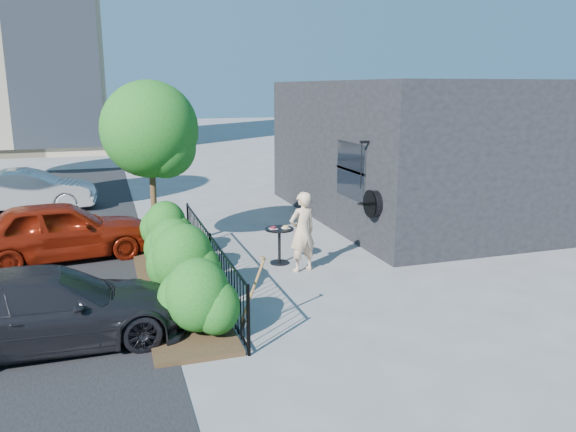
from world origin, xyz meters
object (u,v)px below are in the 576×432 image
object	(u,v)px
cafe_table	(279,239)
car_red	(60,230)
patio_tree	(153,135)
car_silver	(29,190)
woman	(302,232)
car_darkgrey	(49,308)
shovel	(251,298)

from	to	relation	value
cafe_table	car_red	bearing A→B (deg)	158.35
patio_tree	car_silver	world-z (taller)	patio_tree
woman	car_red	bearing A→B (deg)	-41.66
car_red	car_silver	distance (m)	5.98
cafe_table	car_red	size ratio (longest dim) A/B	0.21
cafe_table	woman	world-z (taller)	woman
woman	car_darkgrey	world-z (taller)	woman
shovel	car_silver	xyz separation A→B (m)	(-4.41, 10.90, 0.10)
car_darkgrey	shovel	bearing A→B (deg)	-99.42
patio_tree	shovel	xyz separation A→B (m)	(0.98, -4.91, -2.21)
car_darkgrey	woman	bearing A→B (deg)	-66.89
patio_tree	car_red	distance (m)	3.00
patio_tree	car_red	xyz separation A→B (m)	(-2.15, 0.14, -2.08)
cafe_table	patio_tree	bearing A→B (deg)	145.55
patio_tree	car_silver	xyz separation A→B (m)	(-3.43, 5.99, -2.11)
car_red	car_darkgrey	distance (m)	4.62
shovel	car_darkgrey	xyz separation A→B (m)	(-3.00, 0.44, 0.04)
car_red	car_silver	bearing A→B (deg)	4.24
cafe_table	car_silver	size ratio (longest dim) A/B	0.22
woman	car_darkgrey	bearing A→B (deg)	9.13
car_darkgrey	car_silver	bearing A→B (deg)	6.48
cafe_table	shovel	size ratio (longest dim) A/B	0.68
car_red	car_silver	size ratio (longest dim) A/B	1.01
car_red	cafe_table	bearing A→B (deg)	-119.72
woman	cafe_table	bearing A→B (deg)	-78.56
patio_tree	car_darkgrey	bearing A→B (deg)	-114.28
shovel	car_red	xyz separation A→B (m)	(-3.13, 5.06, 0.13)
shovel	car_silver	bearing A→B (deg)	112.02
car_red	car_silver	world-z (taller)	car_red
cafe_table	car_red	world-z (taller)	car_red
car_red	car_darkgrey	bearing A→B (deg)	173.53
patio_tree	car_red	size ratio (longest dim) A/B	0.99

